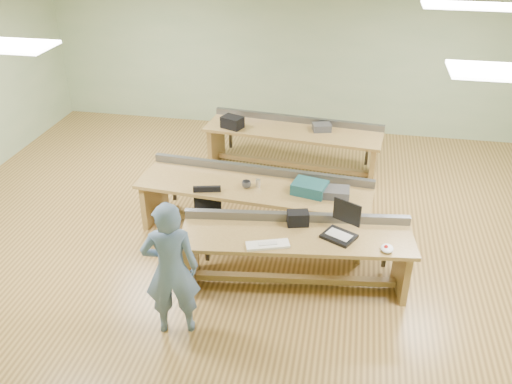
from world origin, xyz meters
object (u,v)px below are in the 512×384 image
camera_bag (298,218)px  parts_bin_teal (310,188)px  task_chair (208,225)px  parts_bin_grey (333,192)px  drinks_can (258,183)px  workbench_mid (254,196)px  workbench_back (293,139)px  laptop_base (339,236)px  workbench_front (296,247)px  mug (246,184)px  person (171,269)px

camera_bag → parts_bin_teal: bearing=71.3°
task_chair → parts_bin_teal: parts_bin_teal is taller
parts_bin_grey → drinks_can: bearing=176.6°
workbench_mid → parts_bin_grey: parts_bin_grey is taller
workbench_back → camera_bag: 2.99m
workbench_back → laptop_base: size_ratio=8.44×
drinks_can → workbench_front: bearing=-57.7°
parts_bin_teal → mug: size_ratio=3.50×
workbench_mid → parts_bin_teal: bearing=-1.4°
mug → parts_bin_teal: bearing=1.0°
workbench_mid → laptop_base: bearing=-36.9°
laptop_base → parts_bin_teal: bearing=142.1°
camera_bag → parts_bin_teal: (0.06, 0.81, -0.01)m
workbench_mid → camera_bag: camera_bag is taller
workbench_back → person: size_ratio=1.86×
workbench_mid → task_chair: 0.76m
workbench_back → person: 4.26m
mug → task_chair: bearing=-143.2°
parts_bin_teal → drinks_can: parts_bin_teal is taller
workbench_back → task_chair: 2.66m
workbench_front → parts_bin_grey: size_ratio=6.76×
parts_bin_grey → mug: size_ratio=3.31×
camera_bag → drinks_can: (-0.65, 0.84, -0.03)m
camera_bag → task_chair: (-1.27, 0.44, -0.53)m
workbench_front → parts_bin_grey: parts_bin_grey is taller
laptop_base → mug: size_ratio=2.85×
camera_bag → parts_bin_grey: size_ratio=0.62×
laptop_base → parts_bin_grey: 0.99m
workbench_back → laptop_base: 3.28m
person → laptop_base: 2.01m
drinks_can → mug: bearing=-161.6°
person → workbench_front: bearing=-155.9°
task_chair → workbench_mid: bearing=25.8°
person → camera_bag: person is taller
workbench_back → mug: (-0.38, -2.15, 0.24)m
workbench_front → parts_bin_grey: (0.37, 0.99, 0.25)m
workbench_front → person: person is taller
person → parts_bin_grey: (1.59, 2.01, -0.01)m
camera_bag → parts_bin_grey: camera_bag is taller
laptop_base → parts_bin_teal: parts_bin_teal is taller
workbench_mid → task_chair: size_ratio=3.98×
parts_bin_teal → workbench_mid: bearing=174.0°
person → drinks_can: size_ratio=14.13×
workbench_mid → workbench_back: same height
person → parts_bin_teal: size_ratio=3.69×
parts_bin_grey → mug: bearing=179.5°
parts_bin_teal → task_chair: bearing=-164.6°
drinks_can → laptop_base: bearing=-41.7°
camera_bag → task_chair: camera_bag is taller
camera_bag → parts_bin_grey: 0.87m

